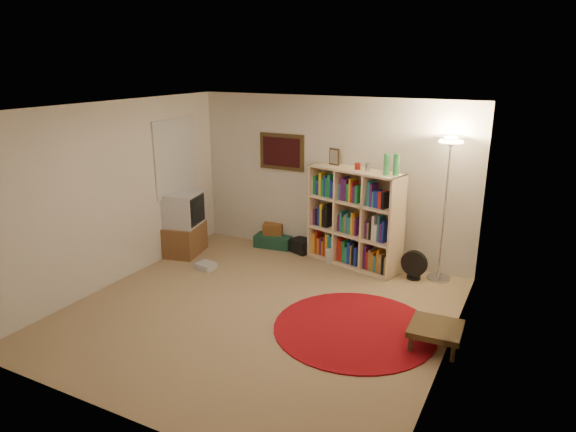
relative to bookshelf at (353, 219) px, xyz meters
name	(u,v)px	position (x,y,z in m)	size (l,w,h in m)	color
room	(255,213)	(-0.53, -1.97, 0.54)	(4.54, 4.54, 2.54)	#9F825D
bookshelf	(353,219)	(0.00, 0.00, 0.00)	(1.55, 0.81, 1.78)	#FFD8AA
floor_lamp	(449,162)	(1.31, 0.02, 0.98)	(0.51, 0.51, 2.04)	silver
floor_fan	(414,265)	(0.99, -0.15, -0.50)	(0.38, 0.22, 0.43)	black
tv_stand	(184,225)	(-2.55, -0.81, -0.23)	(0.62, 0.78, 1.01)	brown
dvd_box	(206,266)	(-1.87, -1.20, -0.67)	(0.31, 0.27, 0.09)	silver
suitcase	(275,240)	(-1.44, 0.15, -0.62)	(0.66, 0.47, 0.20)	#163E2E
wicker_basket	(273,229)	(-1.48, 0.17, -0.43)	(0.38, 0.31, 0.19)	brown
duffel_bag	(302,246)	(-0.90, 0.09, -0.61)	(0.39, 0.36, 0.22)	black
paper_towel	(329,256)	(-0.33, -0.13, -0.61)	(0.11, 0.11, 0.22)	silver
red_rug	(355,328)	(0.74, -1.88, -0.71)	(1.89, 1.89, 0.02)	maroon
side_table	(436,329)	(1.64, -1.84, -0.51)	(0.57, 0.57, 0.25)	#3C2B15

